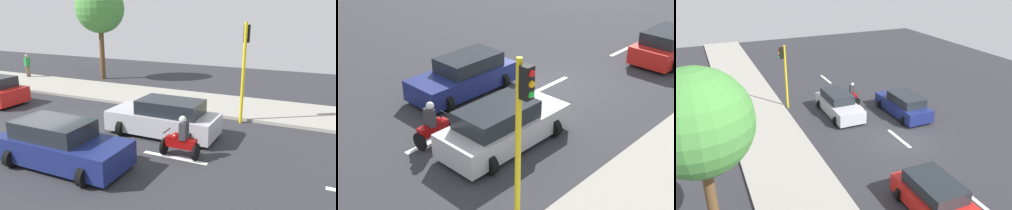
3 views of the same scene
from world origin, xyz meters
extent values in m
cube|color=#2D2D33|center=(0.00, 0.00, -0.05)|extent=(40.00, 60.00, 0.10)
cube|color=#9E998E|center=(7.00, 0.00, 0.07)|extent=(4.00, 60.00, 0.15)
cube|color=white|center=(0.00, -6.00, 0.01)|extent=(0.20, 2.40, 0.01)
cube|color=white|center=(0.00, 0.00, 0.01)|extent=(0.20, 2.40, 0.01)
cube|color=#B7B7BC|center=(1.87, -4.61, 0.56)|extent=(1.79, 4.54, 0.80)
cube|color=#1E2328|center=(1.87, -4.97, 1.24)|extent=(1.51, 2.54, 0.56)
cylinder|color=black|center=(1.08, -3.11, 0.32)|extent=(0.64, 0.22, 0.64)
cylinder|color=black|center=(2.66, -3.11, 0.32)|extent=(0.64, 0.22, 0.64)
cylinder|color=black|center=(1.08, -6.11, 0.32)|extent=(0.64, 0.22, 0.64)
cylinder|color=black|center=(2.66, -6.11, 0.32)|extent=(0.64, 0.22, 0.64)
cube|color=navy|center=(-2.09, -2.94, 0.56)|extent=(1.82, 4.47, 0.80)
cube|color=#1E2328|center=(-2.09, -2.58, 1.24)|extent=(1.53, 2.51, 0.56)
cylinder|color=black|center=(-1.29, -4.42, 0.32)|extent=(0.64, 0.22, 0.64)
cylinder|color=black|center=(-2.89, -4.42, 0.32)|extent=(0.64, 0.22, 0.64)
cylinder|color=black|center=(-1.29, -1.46, 0.32)|extent=(0.64, 0.22, 0.64)
cylinder|color=black|center=(-2.89, -1.46, 0.32)|extent=(0.64, 0.22, 0.64)
cylinder|color=black|center=(3.00, 4.90, 0.32)|extent=(0.64, 0.22, 0.64)
cylinder|color=black|center=(0.14, -5.53, 0.30)|extent=(0.60, 0.10, 0.60)
cylinder|color=black|center=(0.14, -6.73, 0.30)|extent=(0.60, 0.10, 0.60)
cube|color=#990C0C|center=(0.14, -6.18, 0.55)|extent=(0.28, 1.10, 0.36)
sphere|color=#990C0C|center=(0.14, -5.98, 0.73)|extent=(0.32, 0.32, 0.32)
cylinder|color=black|center=(0.14, -5.63, 0.90)|extent=(0.55, 0.04, 0.04)
cube|color=#333338|center=(0.14, -6.28, 1.00)|extent=(0.36, 0.24, 0.60)
sphere|color=silver|center=(0.14, -6.23, 1.40)|extent=(0.26, 0.26, 0.26)
cylinder|color=#72604C|center=(8.06, 9.84, 0.57)|extent=(0.16, 0.16, 0.85)
cylinder|color=#72604C|center=(8.26, 9.84, 0.57)|extent=(0.16, 0.16, 0.85)
cube|color=#268C3F|center=(8.16, 9.84, 1.30)|extent=(0.40, 0.24, 0.60)
sphere|color=tan|center=(8.16, 9.84, 1.73)|extent=(0.22, 0.22, 0.22)
cylinder|color=yellow|center=(4.75, -7.18, 2.25)|extent=(0.14, 0.14, 4.50)
cube|color=black|center=(4.97, -7.18, 4.00)|extent=(0.24, 0.24, 0.76)
sphere|color=red|center=(5.09, -7.18, 4.24)|extent=(0.16, 0.16, 0.16)
sphere|color=#F2A50C|center=(5.09, -7.18, 4.00)|extent=(0.16, 0.16, 0.16)
sphere|color=green|center=(5.09, -7.18, 3.76)|extent=(0.16, 0.16, 0.16)
cylinder|color=brown|center=(10.55, 4.67, 1.96)|extent=(0.36, 0.36, 3.91)
sphere|color=#478C3D|center=(10.55, 4.67, 5.15)|extent=(3.52, 3.52, 3.52)
camera|label=1|loc=(-9.66, -10.32, 4.93)|focal=35.31mm
camera|label=2|loc=(10.60, -13.69, 7.84)|focal=48.19mm
camera|label=3|loc=(10.35, 15.36, 9.81)|focal=37.39mm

